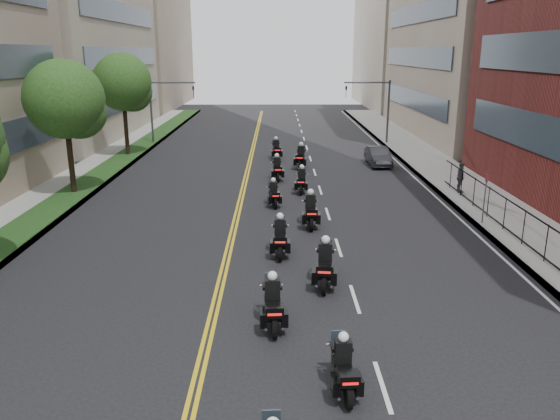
# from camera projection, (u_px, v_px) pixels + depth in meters

# --- Properties ---
(sidewalk_right) EXTENTS (4.00, 90.00, 0.15)m
(sidewalk_right) POSITION_uv_depth(u_px,v_px,m) (466.00, 189.00, 32.83)
(sidewalk_right) COLOR gray
(sidewalk_right) RESTS_ON ground
(sidewalk_left) EXTENTS (4.00, 90.00, 0.15)m
(sidewalk_left) POSITION_uv_depth(u_px,v_px,m) (67.00, 189.00, 32.67)
(sidewalk_left) COLOR gray
(sidewalk_left) RESTS_ON ground
(grass_strip) EXTENTS (2.00, 90.00, 0.04)m
(grass_strip) POSITION_uv_depth(u_px,v_px,m) (80.00, 188.00, 32.65)
(grass_strip) COLOR #163915
(grass_strip) RESTS_ON sidewalk_left
(building_right_far) EXTENTS (15.00, 28.00, 26.00)m
(building_right_far) POSITION_uv_depth(u_px,v_px,m) (418.00, 16.00, 80.15)
(building_right_far) COLOR gray
(building_right_far) RESTS_ON ground
(building_left_far) EXTENTS (16.00, 28.00, 26.00)m
(building_left_far) POSITION_uv_depth(u_px,v_px,m) (122.00, 16.00, 79.86)
(building_left_far) COLOR gray
(building_left_far) RESTS_ON ground
(iron_fence) EXTENTS (0.05, 28.00, 1.50)m
(iron_fence) POSITION_uv_depth(u_px,v_px,m) (559.00, 252.00, 20.11)
(iron_fence) COLOR black
(iron_fence) RESTS_ON sidewalk_right
(street_trees) EXTENTS (4.40, 38.40, 7.98)m
(street_trees) POSITION_uv_depth(u_px,v_px,m) (25.00, 117.00, 25.12)
(street_trees) COLOR black
(street_trees) RESTS_ON ground
(traffic_signal_right) EXTENTS (4.09, 0.20, 5.60)m
(traffic_signal_right) POSITION_uv_depth(u_px,v_px,m) (378.00, 102.00, 48.11)
(traffic_signal_right) COLOR #3F3F44
(traffic_signal_right) RESTS_ON ground
(traffic_signal_left) EXTENTS (4.09, 0.20, 5.60)m
(traffic_signal_left) POSITION_uv_depth(u_px,v_px,m) (162.00, 102.00, 47.99)
(traffic_signal_left) COLOR #3F3F44
(traffic_signal_left) RESTS_ON ground
(motorcycle_1) EXTENTS (0.53, 2.09, 1.54)m
(motorcycle_1) POSITION_uv_depth(u_px,v_px,m) (343.00, 369.00, 13.24)
(motorcycle_1) COLOR black
(motorcycle_1) RESTS_ON ground
(motorcycle_2) EXTENTS (0.59, 2.34, 1.73)m
(motorcycle_2) POSITION_uv_depth(u_px,v_px,m) (273.00, 305.00, 16.40)
(motorcycle_2) COLOR black
(motorcycle_2) RESTS_ON ground
(motorcycle_3) EXTENTS (0.71, 2.46, 1.82)m
(motorcycle_3) POSITION_uv_depth(u_px,v_px,m) (325.00, 266.00, 19.27)
(motorcycle_3) COLOR black
(motorcycle_3) RESTS_ON ground
(motorcycle_4) EXTENTS (0.54, 2.36, 1.74)m
(motorcycle_4) POSITION_uv_depth(u_px,v_px,m) (280.00, 239.00, 22.22)
(motorcycle_4) COLOR black
(motorcycle_4) RESTS_ON ground
(motorcycle_5) EXTENTS (0.56, 2.44, 1.80)m
(motorcycle_5) POSITION_uv_depth(u_px,v_px,m) (311.00, 212.00, 25.83)
(motorcycle_5) COLOR black
(motorcycle_5) RESTS_ON ground
(motorcycle_6) EXTENTS (0.63, 2.07, 1.53)m
(motorcycle_6) POSITION_uv_depth(u_px,v_px,m) (274.00, 195.00, 29.31)
(motorcycle_6) COLOR black
(motorcycle_6) RESTS_ON ground
(motorcycle_7) EXTENTS (0.60, 2.23, 1.64)m
(motorcycle_7) POSITION_uv_depth(u_px,v_px,m) (302.00, 182.00, 32.11)
(motorcycle_7) COLOR black
(motorcycle_7) RESTS_ON ground
(motorcycle_8) EXTENTS (0.60, 2.34, 1.73)m
(motorcycle_8) POSITION_uv_depth(u_px,v_px,m) (277.00, 170.00, 35.21)
(motorcycle_8) COLOR black
(motorcycle_8) RESTS_ON ground
(motorcycle_9) EXTENTS (0.76, 2.50, 1.85)m
(motorcycle_9) POSITION_uv_depth(u_px,v_px,m) (301.00, 158.00, 38.79)
(motorcycle_9) COLOR black
(motorcycle_9) RESTS_ON ground
(motorcycle_10) EXTENTS (0.65, 2.35, 1.74)m
(motorcycle_10) POSITION_uv_depth(u_px,v_px,m) (276.00, 150.00, 42.02)
(motorcycle_10) COLOR black
(motorcycle_10) RESTS_ON ground
(parked_sedan) EXTENTS (1.49, 4.04, 1.32)m
(parked_sedan) POSITION_uv_depth(u_px,v_px,m) (378.00, 156.00, 39.79)
(parked_sedan) COLOR black
(parked_sedan) RESTS_ON ground
(pedestrian_c) EXTENTS (0.49, 1.06, 1.77)m
(pedestrian_c) POSITION_uv_depth(u_px,v_px,m) (461.00, 177.00, 31.45)
(pedestrian_c) COLOR #43444C
(pedestrian_c) RESTS_ON sidewalk_right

